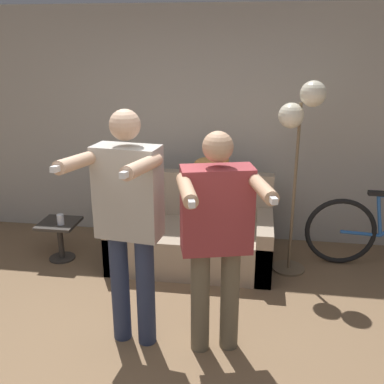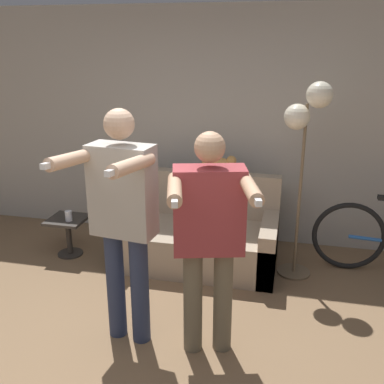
{
  "view_description": "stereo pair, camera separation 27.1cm",
  "coord_description": "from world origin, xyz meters",
  "px_view_note": "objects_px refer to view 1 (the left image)",
  "views": [
    {
      "loc": [
        0.76,
        -2.36,
        2.24
      ],
      "look_at": [
        0.22,
        1.19,
        1.02
      ],
      "focal_mm": 42.0,
      "sensor_mm": 36.0,
      "label": 1
    },
    {
      "loc": [
        1.03,
        -2.31,
        2.24
      ],
      "look_at": [
        0.22,
        1.19,
        1.02
      ],
      "focal_mm": 42.0,
      "sensor_mm": 36.0,
      "label": 2
    }
  ],
  "objects_px": {
    "side_table": "(60,233)",
    "cup": "(60,219)",
    "couch": "(193,237)",
    "person_left": "(128,215)",
    "floor_lamp": "(301,123)",
    "person_right": "(217,230)",
    "cat": "(211,164)"
  },
  "relations": [
    {
      "from": "couch",
      "to": "person_left",
      "type": "relative_size",
      "value": 0.91
    },
    {
      "from": "cup",
      "to": "person_right",
      "type": "bearing_deg",
      "value": -34.2
    },
    {
      "from": "couch",
      "to": "person_right",
      "type": "relative_size",
      "value": 0.98
    },
    {
      "from": "person_left",
      "to": "floor_lamp",
      "type": "relative_size",
      "value": 0.95
    },
    {
      "from": "couch",
      "to": "floor_lamp",
      "type": "distance_m",
      "value": 1.6
    },
    {
      "from": "person_right",
      "to": "person_left",
      "type": "bearing_deg",
      "value": 164.89
    },
    {
      "from": "couch",
      "to": "floor_lamp",
      "type": "relative_size",
      "value": 0.87
    },
    {
      "from": "person_left",
      "to": "floor_lamp",
      "type": "height_order",
      "value": "floor_lamp"
    },
    {
      "from": "side_table",
      "to": "cup",
      "type": "height_order",
      "value": "cup"
    },
    {
      "from": "couch",
      "to": "cat",
      "type": "distance_m",
      "value": 0.79
    },
    {
      "from": "cat",
      "to": "floor_lamp",
      "type": "relative_size",
      "value": 0.25
    },
    {
      "from": "person_left",
      "to": "person_right",
      "type": "height_order",
      "value": "person_left"
    },
    {
      "from": "person_right",
      "to": "cat",
      "type": "xyz_separation_m",
      "value": [
        -0.23,
        1.72,
        0.0
      ]
    },
    {
      "from": "floor_lamp",
      "to": "person_left",
      "type": "bearing_deg",
      "value": -133.05
    },
    {
      "from": "floor_lamp",
      "to": "cat",
      "type": "bearing_deg",
      "value": 156.84
    },
    {
      "from": "cat",
      "to": "side_table",
      "type": "xyz_separation_m",
      "value": [
        -1.55,
        -0.49,
        -0.68
      ]
    },
    {
      "from": "person_right",
      "to": "cup",
      "type": "bearing_deg",
      "value": 130.71
    },
    {
      "from": "person_right",
      "to": "couch",
      "type": "bearing_deg",
      "value": 90.1
    },
    {
      "from": "person_left",
      "to": "person_right",
      "type": "distance_m",
      "value": 0.64
    },
    {
      "from": "couch",
      "to": "floor_lamp",
      "type": "bearing_deg",
      "value": -2.44
    },
    {
      "from": "person_left",
      "to": "floor_lamp",
      "type": "xyz_separation_m",
      "value": [
        1.26,
        1.35,
        0.46
      ]
    },
    {
      "from": "couch",
      "to": "cup",
      "type": "relative_size",
      "value": 14.96
    },
    {
      "from": "person_left",
      "to": "side_table",
      "type": "distance_m",
      "value": 1.84
    },
    {
      "from": "cup",
      "to": "floor_lamp",
      "type": "bearing_deg",
      "value": 4.39
    },
    {
      "from": "couch",
      "to": "side_table",
      "type": "xyz_separation_m",
      "value": [
        -1.4,
        -0.17,
        0.03
      ]
    },
    {
      "from": "cup",
      "to": "side_table",
      "type": "bearing_deg",
      "value": 131.96
    },
    {
      "from": "cat",
      "to": "floor_lamp",
      "type": "distance_m",
      "value": 1.07
    },
    {
      "from": "cat",
      "to": "floor_lamp",
      "type": "height_order",
      "value": "floor_lamp"
    },
    {
      "from": "floor_lamp",
      "to": "side_table",
      "type": "distance_m",
      "value": 2.7
    },
    {
      "from": "couch",
      "to": "side_table",
      "type": "height_order",
      "value": "couch"
    },
    {
      "from": "couch",
      "to": "person_left",
      "type": "bearing_deg",
      "value": -100.31
    },
    {
      "from": "couch",
      "to": "person_right",
      "type": "height_order",
      "value": "person_right"
    }
  ]
}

